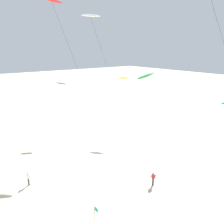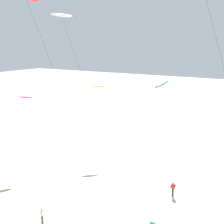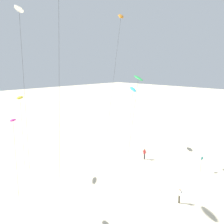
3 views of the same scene
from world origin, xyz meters
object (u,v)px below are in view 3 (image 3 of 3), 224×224
(kite_yellow, at_px, (20,98))
(kite_orange, at_px, (121,18))
(kite_flyer_nearest, at_px, (179,195))
(marker_flag, at_px, (201,161))
(kite_flyer_middle, at_px, (144,154))
(kite_white, at_px, (19,10))
(kite_green, at_px, (138,79))
(kite_magenta, at_px, (13,121))
(kite_cyan, at_px, (133,89))

(kite_yellow, height_order, kite_orange, kite_orange)
(kite_flyer_nearest, bearing_deg, marker_flag, 15.40)
(kite_orange, distance_m, kite_flyer_middle, 21.97)
(kite_orange, height_order, kite_flyer_nearest, kite_orange)
(kite_white, distance_m, kite_green, 18.74)
(kite_flyer_middle, bearing_deg, kite_flyer_nearest, -127.01)
(kite_magenta, bearing_deg, kite_yellow, 57.86)
(kite_cyan, xyz_separation_m, kite_flyer_nearest, (-13.73, -18.42, -9.30))
(kite_yellow, relative_size, kite_cyan, 0.99)
(kite_magenta, distance_m, kite_flyer_middle, 23.59)
(kite_cyan, bearing_deg, kite_white, -171.91)
(kite_cyan, distance_m, kite_flyer_middle, 12.44)
(kite_magenta, distance_m, kite_white, 12.54)
(kite_flyer_nearest, distance_m, kite_flyer_middle, 14.71)
(kite_flyer_nearest, height_order, kite_flyer_middle, same)
(kite_magenta, distance_m, kite_green, 20.44)
(kite_magenta, height_order, kite_orange, kite_orange)
(kite_flyer_middle, height_order, marker_flag, marker_flag)
(marker_flag, bearing_deg, kite_flyer_middle, 98.48)
(kite_yellow, relative_size, kite_orange, 0.46)
(kite_yellow, relative_size, kite_white, 0.50)
(kite_orange, bearing_deg, kite_magenta, -163.42)
(kite_flyer_nearest, bearing_deg, kite_yellow, 109.32)
(marker_flag, bearing_deg, kite_orange, 92.31)
(kite_green, relative_size, kite_orange, 0.57)
(kite_yellow, distance_m, kite_flyer_nearest, 23.56)
(kite_magenta, bearing_deg, kite_orange, 16.58)
(kite_flyer_middle, bearing_deg, kite_green, 179.41)
(kite_magenta, bearing_deg, kite_cyan, 15.71)
(kite_cyan, bearing_deg, kite_flyer_middle, -126.15)
(kite_white, xyz_separation_m, kite_orange, (19.11, 2.51, 1.36))
(kite_yellow, relative_size, kite_flyer_middle, 6.37)
(kite_cyan, relative_size, kite_orange, 0.47)
(kite_white, distance_m, kite_flyer_nearest, 26.66)
(kite_white, height_order, kite_flyer_nearest, kite_white)
(kite_magenta, xyz_separation_m, kite_flyer_nearest, (13.11, -10.87, -8.55))
(kite_green, xyz_separation_m, kite_flyer_nearest, (-7.06, -11.76, -11.72))
(kite_white, bearing_deg, kite_magenta, -130.24)
(marker_flag, bearing_deg, kite_green, 109.25)
(kite_magenta, bearing_deg, marker_flag, -19.09)
(kite_flyer_middle, bearing_deg, kite_cyan, 53.85)
(kite_orange, relative_size, kite_flyer_middle, 13.76)
(kite_magenta, distance_m, kite_orange, 26.83)
(kite_green, bearing_deg, kite_yellow, 148.77)
(kite_yellow, height_order, kite_flyer_nearest, kite_yellow)
(kite_cyan, bearing_deg, kite_magenta, -164.29)
(kite_cyan, height_order, marker_flag, kite_cyan)
(kite_cyan, distance_m, kite_green, 9.73)
(marker_flag, bearing_deg, kite_white, 148.01)
(kite_yellow, height_order, kite_white, kite_white)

